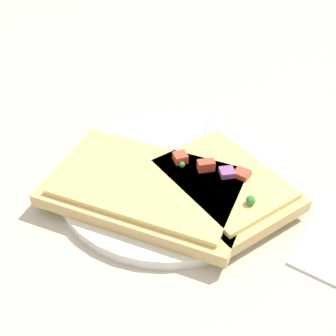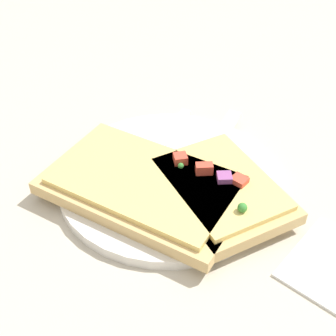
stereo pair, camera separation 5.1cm
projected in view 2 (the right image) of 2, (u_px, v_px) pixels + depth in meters
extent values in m
plane|color=#BCB29E|center=(168.00, 183.00, 0.53)|extent=(4.00, 4.00, 0.00)
cylinder|color=silver|center=(168.00, 179.00, 0.52)|extent=(0.24, 0.24, 0.01)
cube|color=silver|center=(167.00, 137.00, 0.57)|extent=(0.05, 0.12, 0.01)
cube|color=silver|center=(135.00, 180.00, 0.51)|extent=(0.04, 0.05, 0.01)
cube|color=silver|center=(109.00, 199.00, 0.49)|extent=(0.01, 0.03, 0.00)
cube|color=silver|center=(115.00, 201.00, 0.48)|extent=(0.01, 0.03, 0.00)
cube|color=silver|center=(121.00, 203.00, 0.48)|extent=(0.01, 0.03, 0.00)
cube|color=silver|center=(128.00, 205.00, 0.48)|extent=(0.01, 0.03, 0.00)
cube|color=silver|center=(225.00, 131.00, 0.58)|extent=(0.04, 0.08, 0.01)
cube|color=silver|center=(191.00, 185.00, 0.50)|extent=(0.06, 0.14, 0.00)
cube|color=tan|center=(149.00, 189.00, 0.49)|extent=(0.23, 0.16, 0.01)
cube|color=#E0C16B|center=(149.00, 182.00, 0.49)|extent=(0.20, 0.14, 0.01)
sphere|color=#388433|center=(182.00, 165.00, 0.50)|extent=(0.01, 0.01, 0.01)
cube|color=#D14733|center=(204.00, 169.00, 0.49)|extent=(0.02, 0.02, 0.01)
cube|color=tan|center=(220.00, 190.00, 0.49)|extent=(0.18, 0.16, 0.01)
cube|color=#E0C16B|center=(220.00, 183.00, 0.48)|extent=(0.16, 0.14, 0.01)
cube|color=#D14733|center=(239.00, 180.00, 0.48)|extent=(0.02, 0.01, 0.01)
cube|color=#934C8E|center=(224.00, 177.00, 0.48)|extent=(0.02, 0.02, 0.01)
cube|color=#D14733|center=(180.00, 159.00, 0.50)|extent=(0.02, 0.02, 0.01)
sphere|color=#388433|center=(242.00, 208.00, 0.45)|extent=(0.01, 0.01, 0.01)
sphere|color=tan|center=(118.00, 172.00, 0.52)|extent=(0.01, 0.01, 0.01)
sphere|color=tan|center=(171.00, 163.00, 0.53)|extent=(0.01, 0.01, 0.01)
sphere|color=tan|center=(251.00, 205.00, 0.48)|extent=(0.01, 0.01, 0.01)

